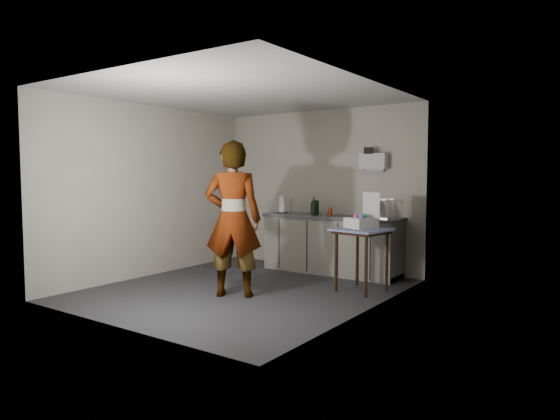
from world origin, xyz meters
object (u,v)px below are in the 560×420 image
Objects in this scene: standing_man at (233,219)px; dish_rack at (378,213)px; paper_towel at (282,205)px; kitchen_counter at (331,246)px; soap_bottle at (314,206)px; dark_bottle at (317,207)px; bakery_box at (362,220)px; side_table at (362,237)px; soda_can at (330,212)px.

dish_rack is (1.07, 2.03, -0.01)m from standing_man.
standing_man is at bearing -72.84° from paper_towel.
paper_towel is 0.71× the size of dish_rack.
kitchen_counter is 0.69m from soap_bottle.
standing_man is 6.87× the size of soap_bottle.
standing_man is 2.07m from dark_bottle.
dark_bottle is at bearing 100.29° from soap_bottle.
bakery_box is at bearing -41.06° from kitchen_counter.
dish_rack is at bearing 5.26° from soap_bottle.
bakery_box is at bearing -34.86° from dark_bottle.
side_table is 1.55m from dark_bottle.
standing_man reaches higher than kitchen_counter.
side_table is at bearing -79.55° from dish_rack.
dark_bottle is 1.07m from dish_rack.
dish_rack is at bearing 1.45° from paper_towel.
side_table is at bearing -23.93° from paper_towel.
soap_bottle is 1.05m from dish_rack.
paper_towel is 1.97m from bakery_box.
kitchen_counter is at bearing -127.88° from standing_man.
standing_man is 1.93m from soap_bottle.
paper_towel is at bearing -177.44° from kitchen_counter.
paper_towel is at bearing -178.19° from bakery_box.
standing_man is at bearing -90.82° from soap_bottle.
side_table is 2.04m from paper_towel.
soda_can is (-0.00, -0.04, 0.54)m from kitchen_counter.
soda_can reaches higher than side_table.
standing_man is 1.72m from bakery_box.
standing_man is 4.17× the size of bakery_box.
paper_towel reaches higher than side_table.
side_table is 2.05× the size of dish_rack.
kitchen_counter is 0.55m from soda_can.
dark_bottle is at bearing 8.00° from paper_towel.
side_table is 0.91m from dish_rack.
side_table is 1.46m from soap_bottle.
dark_bottle is (-0.29, 0.05, 0.60)m from kitchen_counter.
kitchen_counter is 5.48× the size of dish_rack.
standing_man is 6.78× the size of paper_towel.
standing_man is (-1.23, -1.17, 0.26)m from side_table.
paper_towel is at bearing -178.55° from dish_rack.
dish_rack is at bearing 123.67° from bakery_box.
soap_bottle is (-1.20, 0.76, 0.32)m from side_table.
bakery_box is (1.17, -0.70, -0.11)m from soap_bottle.
soda_can is 0.54× the size of dark_bottle.
soap_bottle is at bearing -4.77° from paper_towel.
standing_man is at bearing -98.30° from kitchen_counter.
dark_bottle is 0.77× the size of paper_towel.
soap_bottle is at bearing -120.40° from standing_man.
soap_bottle is at bearing -79.71° from dark_bottle.
bakery_box is (0.91, -0.79, 0.52)m from kitchen_counter.
paper_towel is (-0.61, 1.98, 0.06)m from standing_man.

